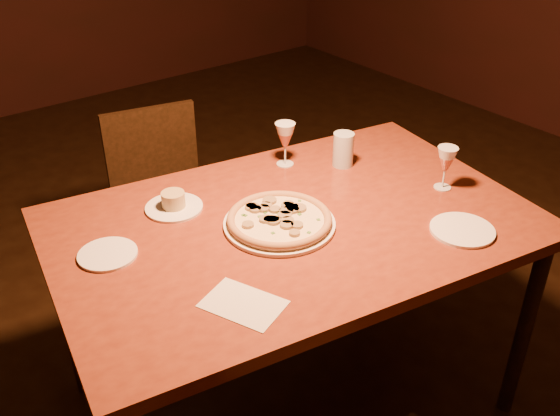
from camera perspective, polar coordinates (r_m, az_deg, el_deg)
floor at (r=2.66m, az=1.34°, el=-14.91°), size 7.00×7.00×0.00m
dining_table at (r=2.07m, az=1.24°, el=-2.83°), size 1.69×1.24×0.83m
chair_far at (r=2.89m, az=-10.63°, el=1.11°), size 0.50×0.50×0.87m
pizza_plate at (r=1.99m, az=-0.06°, el=-1.12°), size 0.36×0.36×0.04m
ramekin_saucer at (r=2.12m, az=-9.70°, el=0.41°), size 0.19×0.19×0.06m
wine_glass_far at (r=2.34m, az=0.47°, el=5.85°), size 0.08×0.08×0.17m
wine_glass_right at (r=2.26m, az=14.87°, el=3.56°), size 0.07×0.07×0.16m
water_tumbler at (r=2.36m, az=5.81°, el=5.34°), size 0.08×0.08×0.13m
side_plate_left at (r=1.94m, az=-15.48°, el=-4.09°), size 0.18×0.18×0.01m
side_plate_near at (r=2.06m, az=16.33°, el=-1.94°), size 0.20×0.20×0.01m
menu_card at (r=1.69m, az=-3.38°, el=-8.74°), size 0.21×0.25×0.00m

